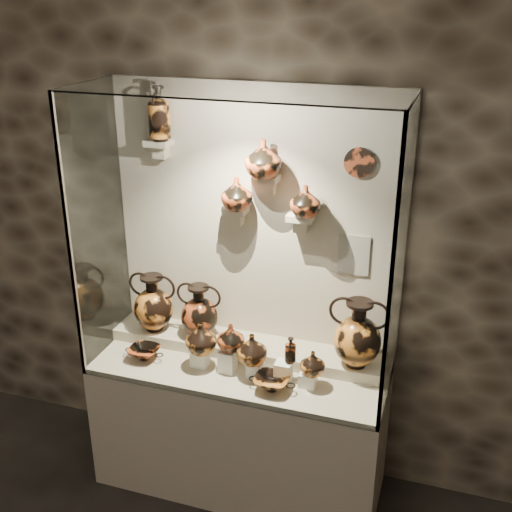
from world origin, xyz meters
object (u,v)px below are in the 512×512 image
Objects in this scene: jug_e at (313,363)px; lekythos_small at (291,348)px; amphora_mid at (199,311)px; ovoid_vase_c at (306,201)px; amphora_right at (358,333)px; jug_a at (201,338)px; amphora_left at (153,303)px; lekythos_tall at (159,111)px; kylix_right at (272,382)px; ovoid_vase_b at (263,158)px; ovoid_vase_a at (237,194)px; jug_c at (252,349)px; jug_b at (231,337)px; kylix_left at (144,352)px.

lekythos_small is (-0.13, 0.02, 0.05)m from jug_e.
amphora_mid is 1.93× the size of ovoid_vase_c.
amphora_right is 0.88m from jug_a.
lekythos_tall is (0.08, 0.07, 1.15)m from amphora_left.
jug_e is 0.14m from lekythos_small.
jug_a is 1.28m from lekythos_tall.
jug_e is (1.05, -0.20, -0.10)m from amphora_left.
amphora_mid reaches higher than lekythos_small.
amphora_mid is 0.84× the size of amphora_right.
kylix_right is 1.20m from ovoid_vase_b.
kylix_right is (0.85, -0.30, -0.20)m from amphora_left.
lekythos_tall is 1.90× the size of ovoid_vase_c.
lekythos_small is (0.52, 0.03, 0.01)m from jug_a.
jug_a is 1.32× the size of jug_e.
amphora_right is 1.09m from ovoid_vase_b.
ovoid_vase_a is at bearing 20.14° from amphora_left.
amphora_mid is at bearing -26.89° from lekythos_tall.
ovoid_vase_b is at bearing -151.17° from ovoid_vase_c.
amphora_right reaches higher than jug_e.
jug_c is 0.87× the size of ovoid_vase_b.
amphora_right is at bearing 3.22° from jug_b.
amphora_mid is 2.04× the size of jug_b.
amphora_mid is 0.66m from kylix_right.
jug_c is (0.13, -0.03, -0.03)m from jug_b.
jug_b is 0.89× the size of ovoid_vase_a.
lekythos_tall is at bearing -167.90° from ovoid_vase_b.
jug_a reaches higher than kylix_left.
amphora_right reaches higher than amphora_mid.
jug_b is at bearing -8.78° from kylix_left.
lekythos_tall is at bearing 162.50° from amphora_right.
kylix_right is at bearing -158.42° from amphora_right.
jug_b is 0.66× the size of kylix_right.
ovoid_vase_c is (-0.13, 0.26, 0.82)m from jug_e.
lekythos_tall reaches higher than kylix_left.
lekythos_tall is (-0.97, 0.27, 1.25)m from jug_e.
jug_c is 0.22m from lekythos_small.
kylix_left is at bearing -136.35° from ovoid_vase_c.
jug_b is at bearing -120.13° from ovoid_vase_c.
jug_a is at bearing -80.27° from amphora_mid.
jug_c is 1.04m from ovoid_vase_b.
ovoid_vase_b is (0.11, 0.23, 0.98)m from jug_b.
ovoid_vase_a is 1.06× the size of ovoid_vase_c.
amphora_mid is at bearing 167.80° from jug_e.
ovoid_vase_a is (-0.04, 0.24, 0.77)m from jug_b.
jug_e is at bearing -19.87° from ovoid_vase_b.
jug_c is 0.54× the size of lekythos_tall.
amphora_right is at bearing 24.31° from jug_a.
ovoid_vase_c is at bearing 120.24° from jug_e.
amphora_right is at bearing 8.40° from ovoid_vase_b.
ovoid_vase_b is (-0.36, 0.25, 1.04)m from jug_e.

